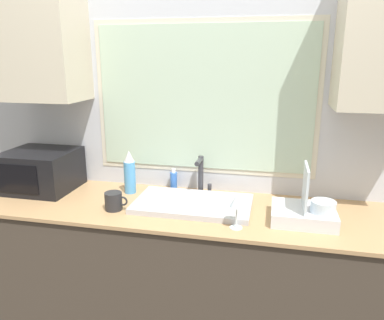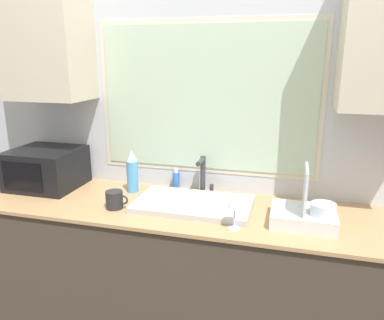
% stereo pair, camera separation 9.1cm
% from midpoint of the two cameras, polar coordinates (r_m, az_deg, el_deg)
% --- Properties ---
extents(countertop, '(2.50, 0.64, 0.94)m').
position_cam_midpoint_polar(countertop, '(2.30, -1.13, -18.05)').
color(countertop, '#42382D').
rests_on(countertop, ground_plane).
extents(wall_back, '(6.00, 0.38, 2.60)m').
position_cam_midpoint_polar(wall_back, '(2.23, 0.56, 6.97)').
color(wall_back, silver).
rests_on(wall_back, ground_plane).
extents(sink_basin, '(0.64, 0.38, 0.03)m').
position_cam_midpoint_polar(sink_basin, '(2.09, -0.97, -6.69)').
color(sink_basin, '#B2B2B7').
rests_on(sink_basin, countertop).
extents(faucet, '(0.08, 0.14, 0.23)m').
position_cam_midpoint_polar(faucet, '(2.23, 0.35, -1.98)').
color(faucet, '#333338').
rests_on(faucet, countertop).
extents(microwave, '(0.41, 0.38, 0.24)m').
position_cam_midpoint_polar(microwave, '(2.52, -22.99, -1.44)').
color(microwave, black).
rests_on(microwave, countertop).
extents(dish_rack, '(0.31, 0.26, 0.29)m').
position_cam_midpoint_polar(dish_rack, '(1.96, 15.66, -7.58)').
color(dish_rack, silver).
rests_on(dish_rack, countertop).
extents(spray_bottle, '(0.07, 0.07, 0.26)m').
position_cam_midpoint_polar(spray_bottle, '(2.29, -10.60, -1.92)').
color(spray_bottle, '#4C99D8').
rests_on(spray_bottle, countertop).
extents(soap_bottle, '(0.04, 0.04, 0.14)m').
position_cam_midpoint_polar(soap_bottle, '(2.34, -3.93, -3.10)').
color(soap_bottle, blue).
rests_on(soap_bottle, countertop).
extents(mug_near_sink, '(0.13, 0.09, 0.10)m').
position_cam_midpoint_polar(mug_near_sink, '(2.09, -13.06, -6.13)').
color(mug_near_sink, '#262628').
rests_on(mug_near_sink, countertop).
extents(wine_glass, '(0.07, 0.07, 0.18)m').
position_cam_midpoint_polar(wine_glass, '(1.80, 5.41, -6.38)').
color(wine_glass, silver).
rests_on(wine_glass, countertop).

